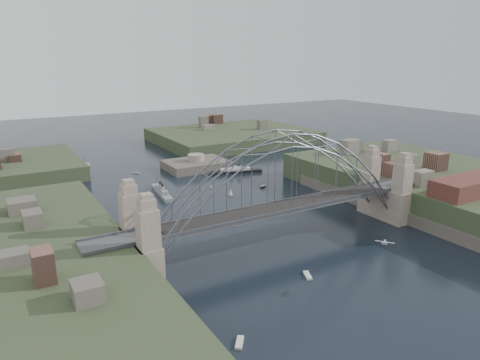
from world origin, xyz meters
name	(u,v)px	position (x,y,z in m)	size (l,w,h in m)	color
ground	(281,243)	(0.00, 0.00, 0.00)	(500.00, 500.00, 0.00)	black
bridge	(283,189)	(0.00, 0.00, 12.32)	(84.00, 13.80, 24.60)	#48484B
shore_east	(447,194)	(57.32, 0.00, 1.97)	(50.50, 90.00, 12.00)	#303D24
headland_ne	(233,140)	(50.00, 110.00, 0.75)	(70.00, 55.00, 9.50)	#303D24
fort_island	(196,170)	(12.00, 70.00, -0.34)	(22.00, 16.00, 9.40)	#4F483F
wharf_shed	(469,186)	(44.00, -14.00, 10.00)	(20.00, 8.00, 4.00)	#592D26
naval_cruiser_near	(162,192)	(-10.07, 46.72, 0.80)	(4.28, 17.31, 5.15)	gray
naval_cruiser_far	(80,168)	(-25.17, 89.33, 0.77)	(9.63, 13.32, 4.92)	gray
ocean_liner	(235,171)	(21.10, 57.18, 0.73)	(19.03, 7.70, 4.67)	black
aeroplane	(385,242)	(4.42, -24.15, 8.31)	(2.26, 2.77, 0.48)	#B8BABF
small_boat_a	(157,237)	(-22.63, 16.68, 0.15)	(2.76, 1.07, 0.45)	silver
small_boat_b	(231,192)	(7.06, 35.38, 1.02)	(1.64, 1.41, 2.38)	silver
small_boat_c	(308,275)	(-4.74, -14.90, 0.15)	(2.18, 3.23, 0.45)	silver
small_boat_d	(263,187)	(19.87, 37.63, 0.29)	(2.17, 1.21, 1.43)	silver
small_boat_e	(83,195)	(-30.47, 57.14, 0.15)	(2.95, 3.90, 0.45)	silver
small_boat_f	(211,187)	(5.64, 45.56, 0.15)	(1.26, 1.31, 0.45)	silver
small_boat_h	(136,173)	(-9.11, 74.49, 0.15)	(2.09, 2.20, 0.45)	silver
small_boat_i	(338,195)	(34.09, 19.21, 0.15)	(2.59, 2.55, 0.45)	silver
small_boat_j	(239,343)	(-25.76, -25.65, 0.15)	(2.52, 2.88, 0.45)	silver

